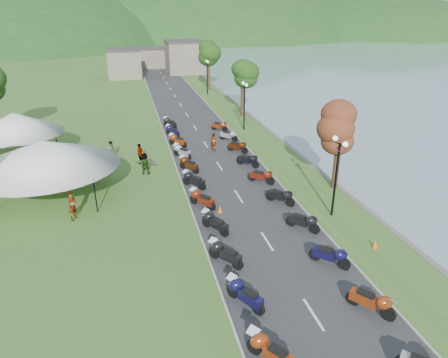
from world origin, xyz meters
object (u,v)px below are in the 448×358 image
pedestrian_c (53,176)px  vendor_tent_main (47,169)px  pedestrian_b (112,159)px  pedestrian_a (74,219)px

pedestrian_c → vendor_tent_main: bearing=-46.2°
vendor_tent_main → pedestrian_b: bearing=59.6°
vendor_tent_main → pedestrian_c: size_ratio=4.06×
pedestrian_b → pedestrian_c: size_ratio=0.99×
pedestrian_c → pedestrian_b: bearing=72.1°
vendor_tent_main → pedestrian_c: vendor_tent_main is taller
vendor_tent_main → pedestrian_a: (1.92, -3.97, -2.00)m
pedestrian_b → pedestrian_c: bearing=34.5°
pedestrian_b → pedestrian_c: pedestrian_c is taller
pedestrian_a → pedestrian_c: size_ratio=1.17×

